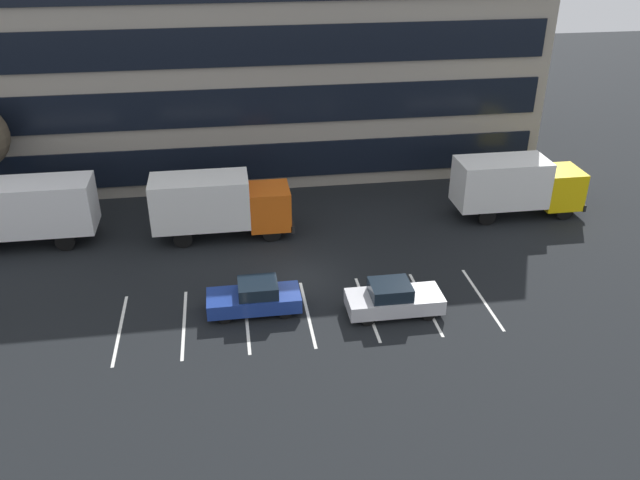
# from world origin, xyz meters

# --- Properties ---
(ground_plane) EXTENTS (120.00, 120.00, 0.00)m
(ground_plane) POSITION_xyz_m (0.00, 0.00, 0.00)
(ground_plane) COLOR black
(office_building) EXTENTS (35.22, 12.98, 14.40)m
(office_building) POSITION_xyz_m (0.00, 17.95, 7.20)
(office_building) COLOR gray
(office_building) RESTS_ON ground_plane
(lot_markings) EXTENTS (16.94, 5.40, 0.01)m
(lot_markings) POSITION_xyz_m (0.00, -3.02, 0.00)
(lot_markings) COLOR silver
(lot_markings) RESTS_ON ground_plane
(box_truck_orange) EXTENTS (7.70, 2.55, 3.57)m
(box_truck_orange) POSITION_xyz_m (-3.82, 5.41, 2.01)
(box_truck_orange) COLOR #D85914
(box_truck_orange) RESTS_ON ground_plane
(box_truck_yellow) EXTENTS (7.65, 2.53, 3.55)m
(box_truck_yellow) POSITION_xyz_m (13.53, 5.58, 2.00)
(box_truck_yellow) COLOR yellow
(box_truck_yellow) RESTS_ON ground_plane
(box_truck_blue) EXTENTS (7.79, 2.58, 3.61)m
(box_truck_blue) POSITION_xyz_m (-14.18, 6.02, 2.03)
(box_truck_blue) COLOR #194799
(box_truck_blue) RESTS_ON ground_plane
(sedan_navy) EXTENTS (4.27, 1.79, 1.53)m
(sedan_navy) POSITION_xyz_m (-2.36, -2.46, 0.72)
(sedan_navy) COLOR navy
(sedan_navy) RESTS_ON ground_plane
(sedan_silver) EXTENTS (4.36, 1.82, 1.56)m
(sedan_silver) POSITION_xyz_m (3.88, -3.53, 0.74)
(sedan_silver) COLOR silver
(sedan_silver) RESTS_ON ground_plane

